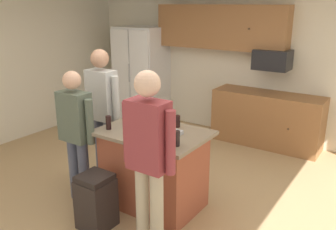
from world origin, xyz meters
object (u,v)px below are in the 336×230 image
Objects in this scene: mug_blue_stoneware at (128,131)px; serving_tray at (160,132)px; microwave_over_range at (272,60)px; glass_pilsner at (140,121)px; tumbler_amber at (108,123)px; person_guest_by_door at (102,106)px; mug_ceramic_white at (146,118)px; glass_stout_tall at (176,138)px; refrigerator at (141,75)px; kitchen_island at (154,168)px; glass_dark_ale at (177,121)px; glass_short_whisky at (135,118)px; person_host_foreground at (76,129)px; trash_bin at (96,201)px; person_elder_center at (148,151)px.

serving_tray is (0.27, 0.21, -0.03)m from mug_blue_stoneware.
microwave_over_range is at bearing 78.39° from mug_blue_stoneware.
glass_pilsner is 1.00× the size of tumbler_amber.
person_guest_by_door is 4.04× the size of serving_tray.
mug_ceramic_white is at bearing 145.36° from serving_tray.
glass_stout_tall is 0.61m from mug_blue_stoneware.
refrigerator is 3.37m from kitchen_island.
tumbler_amber is (0.48, -0.40, -0.02)m from person_guest_by_door.
glass_dark_ale is (-0.29, -2.39, -0.44)m from microwave_over_range.
person_host_foreground is at bearing -134.53° from glass_short_whisky.
mug_blue_stoneware is at bearing -61.62° from glass_short_whisky.
trash_bin is (-0.39, -0.98, -0.70)m from glass_dark_ale.
glass_pilsner is 1.00× the size of glass_stout_tall.
kitchen_island is at bearing -118.24° from glass_dark_ale.
refrigerator reaches higher than person_elder_center.
glass_pilsner and tumbler_amber have the same top height.
person_host_foreground is at bearing -158.33° from serving_tray.
mug_blue_stoneware is at bearing 78.91° from trash_bin.
kitchen_island is 0.77× the size of person_host_foreground.
person_elder_center is 14.43× the size of mug_ceramic_white.
glass_stout_tall is at bearing -17.97° from person_host_foreground.
refrigerator is 3.23m from glass_dark_ale.
serving_tray reaches higher than kitchen_island.
glass_stout_tall is at bearing -21.25° from glass_short_whisky.
glass_short_whisky is at bearing -53.43° from refrigerator.
glass_short_whisky is 0.16m from mug_ceramic_white.
refrigerator is at bearing 129.18° from mug_ceramic_white.
microwave_over_range is at bearing 41.28° from person_host_foreground.
glass_pilsner is at bearing 171.10° from serving_tray.
person_host_foreground reaches higher than serving_tray.
person_guest_by_door reaches higher than microwave_over_range.
glass_pilsner is 0.33m from serving_tray.
glass_dark_ale is 0.32× the size of serving_tray.
microwave_over_range is at bearing 73.44° from mug_ceramic_white.
glass_stout_tall and tumbler_amber have the same top height.
person_elder_center reaches higher than trash_bin.
glass_stout_tall is 0.39m from serving_tray.
glass_dark_ale is (1.09, 0.11, -0.03)m from person_guest_by_door.
glass_stout_tall is 0.92m from tumbler_amber.
kitchen_island is at bearing 70.79° from trash_bin.
mug_blue_stoneware is 0.34m from serving_tray.
refrigerator is 3.06m from glass_short_whisky.
glass_short_whisky is at bearing 151.31° from glass_pilsner.
glass_stout_tall is 0.36× the size of serving_tray.
microwave_over_range is 0.31× the size of person_guest_by_door.
tumbler_amber is 1.22× the size of mug_blue_stoneware.
microwave_over_range reaches higher than kitchen_island.
person_elder_center is at bearing -56.69° from kitchen_island.
person_guest_by_door is at bearing -62.88° from refrigerator.
person_host_foreground is 12.24× the size of mug_blue_stoneware.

